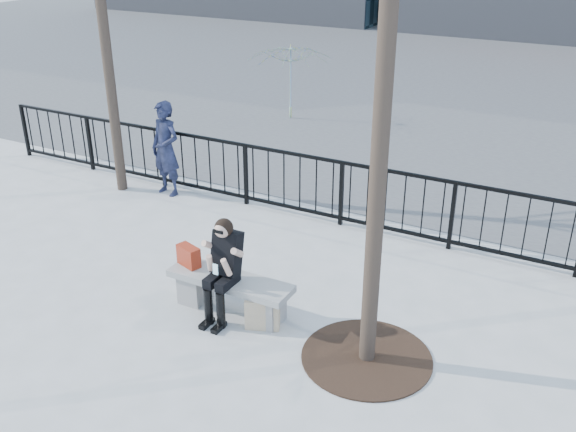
% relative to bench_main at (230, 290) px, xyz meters
% --- Properties ---
extents(ground, '(120.00, 120.00, 0.00)m').
position_rel_bench_main_xyz_m(ground, '(0.00, 0.00, -0.30)').
color(ground, '#9A9B96').
rests_on(ground, ground).
extents(street_surface, '(60.00, 23.00, 0.01)m').
position_rel_bench_main_xyz_m(street_surface, '(0.00, 15.00, -0.30)').
color(street_surface, '#474747').
rests_on(street_surface, ground).
extents(railing, '(14.00, 0.06, 1.10)m').
position_rel_bench_main_xyz_m(railing, '(0.00, 3.00, 0.25)').
color(railing, black).
rests_on(railing, ground).
extents(tree_grate, '(1.50, 1.50, 0.02)m').
position_rel_bench_main_xyz_m(tree_grate, '(1.90, -0.10, -0.29)').
color(tree_grate, black).
rests_on(tree_grate, ground).
extents(bench_main, '(1.65, 0.46, 0.49)m').
position_rel_bench_main_xyz_m(bench_main, '(0.00, 0.00, 0.00)').
color(bench_main, slate).
rests_on(bench_main, ground).
extents(seated_woman, '(0.50, 0.64, 1.34)m').
position_rel_bench_main_xyz_m(seated_woman, '(0.00, -0.16, 0.37)').
color(seated_woman, black).
rests_on(seated_woman, ground).
extents(handbag, '(0.36, 0.25, 0.27)m').
position_rel_bench_main_xyz_m(handbag, '(-0.64, 0.02, 0.32)').
color(handbag, maroon).
rests_on(handbag, bench_main).
extents(shopping_bag, '(0.45, 0.30, 0.40)m').
position_rel_bench_main_xyz_m(shopping_bag, '(0.55, -0.14, -0.10)').
color(shopping_bag, beige).
rests_on(shopping_bag, ground).
extents(standing_man, '(0.68, 0.51, 1.71)m').
position_rel_bench_main_xyz_m(standing_man, '(-3.10, 2.74, 0.55)').
color(standing_man, black).
rests_on(standing_man, ground).
extents(vendor_umbrella, '(2.39, 2.42, 1.84)m').
position_rel_bench_main_xyz_m(vendor_umbrella, '(-3.41, 8.00, 0.62)').
color(vendor_umbrella, '#CFDE31').
rests_on(vendor_umbrella, ground).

